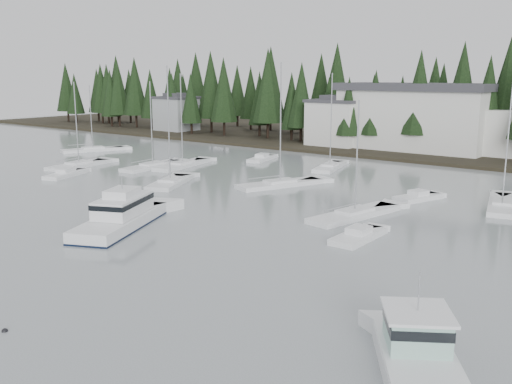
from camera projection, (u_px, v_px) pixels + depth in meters
far_shore_land at (471, 146)px, 104.48m from camera, size 240.00×54.00×1.00m
conifer_treeline at (450, 152)px, 95.96m from camera, size 200.00×22.00×20.00m
house_west at (336, 122)px, 100.38m from camera, size 9.54×7.42×8.75m
house_far_west at (176, 113)px, 127.14m from camera, size 8.48×7.42×8.25m
harbor_inn at (427, 118)px, 93.72m from camera, size 29.50×11.50×10.90m
cabin_cruiser_center at (121, 218)px, 48.69m from camera, size 8.15×12.24×5.06m
lobster_boat_teal at (421, 368)px, 24.21m from camera, size 7.58×9.37×5.06m
sailboat_0 at (502, 206)px, 56.12m from camera, size 4.84×10.45×13.01m
sailboat_1 at (153, 167)px, 79.72m from camera, size 3.84×10.81×12.43m
sailboat_3 at (79, 166)px, 80.64m from camera, size 4.36×10.28×12.36m
sailboat_4 at (355, 216)px, 52.33m from camera, size 4.57×10.96×11.15m
sailboat_5 at (330, 168)px, 78.96m from camera, size 4.90×9.63×13.55m
sailboat_6 at (280, 185)px, 66.64m from camera, size 6.53×10.98×14.72m
sailboat_7 at (93, 151)px, 96.87m from camera, size 6.39×10.55×11.59m
sailboat_10 at (170, 184)px, 67.68m from camera, size 6.63×9.51×14.36m
sailboat_12 at (183, 166)px, 80.81m from camera, size 4.83×11.30×13.51m
runabout_0 at (66, 175)px, 73.11m from camera, size 4.39×7.15×1.42m
runabout_1 at (359, 238)px, 45.18m from camera, size 2.21×6.02×1.42m
runabout_3 at (262, 159)px, 86.69m from camera, size 3.73×7.06×1.42m
runabout_4 at (418, 199)px, 59.36m from camera, size 3.86×5.85×1.42m
mooring_buoy_dark at (5, 331)px, 29.02m from camera, size 0.33×0.33×0.33m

